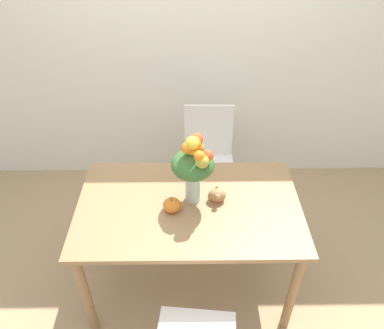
# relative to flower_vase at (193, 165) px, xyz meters

# --- Properties ---
(ground_plane) EXTENTS (12.00, 12.00, 0.00)m
(ground_plane) POSITION_rel_flower_vase_xyz_m (-0.03, -0.05, -1.05)
(ground_plane) COLOR tan
(wall_back) EXTENTS (8.00, 0.06, 2.70)m
(wall_back) POSITION_rel_flower_vase_xyz_m (-0.03, 1.28, 0.30)
(wall_back) COLOR silver
(wall_back) RESTS_ON ground_plane
(dining_table) EXTENTS (1.38, 0.84, 0.77)m
(dining_table) POSITION_rel_flower_vase_xyz_m (-0.03, -0.05, -0.38)
(dining_table) COLOR #9E754C
(dining_table) RESTS_ON ground_plane
(flower_vase) EXTENTS (0.26, 0.26, 0.47)m
(flower_vase) POSITION_rel_flower_vase_xyz_m (0.00, 0.00, 0.00)
(flower_vase) COLOR #B2CCBC
(flower_vase) RESTS_ON dining_table
(pumpkin) EXTENTS (0.11, 0.11, 0.10)m
(pumpkin) POSITION_rel_flower_vase_xyz_m (-0.13, -0.09, -0.23)
(pumpkin) COLOR orange
(pumpkin) RESTS_ON dining_table
(turkey_figurine) EXTENTS (0.11, 0.15, 0.09)m
(turkey_figurine) POSITION_rel_flower_vase_xyz_m (0.15, 0.01, -0.23)
(turkey_figurine) COLOR #A87A4C
(turkey_figurine) RESTS_ON dining_table
(dining_chair_near_window) EXTENTS (0.43, 0.43, 0.95)m
(dining_chair_near_window) POSITION_rel_flower_vase_xyz_m (0.14, 0.76, -0.56)
(dining_chair_near_window) COLOR white
(dining_chair_near_window) RESTS_ON ground_plane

